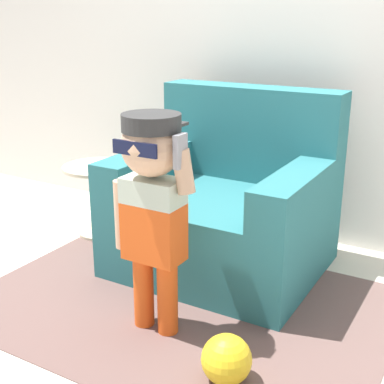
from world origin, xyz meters
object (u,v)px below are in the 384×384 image
(side_table, at_px, (99,193))
(toy_ball, at_px, (226,359))
(armchair, at_px, (227,206))
(person_child, at_px, (153,191))

(side_table, height_order, toy_ball, side_table)
(armchair, xyz_separation_m, toy_ball, (0.46, -0.90, -0.23))
(side_table, relative_size, toy_ball, 2.31)
(side_table, xyz_separation_m, toy_ball, (1.32, -0.88, -0.17))
(armchair, distance_m, side_table, 0.86)
(armchair, bearing_deg, person_child, -87.72)
(armchair, bearing_deg, toy_ball, -63.13)
(person_child, relative_size, side_table, 2.14)
(person_child, relative_size, toy_ball, 4.95)
(toy_ball, bearing_deg, armchair, 116.87)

